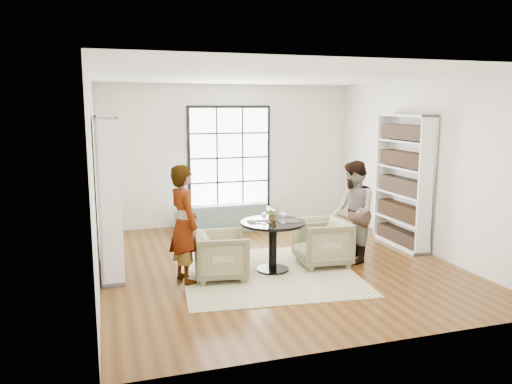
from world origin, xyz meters
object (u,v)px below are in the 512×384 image
object	(u,v)px
armchair_right	(322,242)
person_right	(353,212)
armchair_left	(222,255)
pedestal_table	(273,235)
person_left	(184,224)
sofa	(226,216)
flower_centerpiece	(273,214)
wine_glass_left	(264,215)
wine_glass_right	(283,215)

from	to	relation	value
armchair_right	person_right	distance (m)	0.72
armchair_left	armchair_right	bearing A→B (deg)	-77.98
pedestal_table	armchair_left	distance (m)	0.86
armchair_left	person_left	xyz separation A→B (m)	(-0.55, 0.00, 0.51)
pedestal_table	sofa	size ratio (longest dim) A/B	0.49
armchair_left	person_left	world-z (taller)	person_left
armchair_right	person_left	bearing A→B (deg)	-82.36
armchair_left	sofa	bearing A→B (deg)	-7.86
person_left	flower_centerpiece	size ratio (longest dim) A/B	7.92
wine_glass_left	wine_glass_right	xyz separation A→B (m)	(0.29, -0.04, -0.01)
armchair_right	person_left	size ratio (longest dim) A/B	0.48
sofa	person_right	world-z (taller)	person_right
armchair_right	wine_glass_left	size ratio (longest dim) A/B	4.44
wine_glass_left	person_right	bearing A→B (deg)	6.62
sofa	flower_centerpiece	distance (m)	2.82
pedestal_table	wine_glass_right	bearing A→B (deg)	-53.67
armchair_right	person_left	xyz separation A→B (m)	(-2.25, -0.15, 0.49)
sofa	armchair_right	world-z (taller)	armchair_right
person_left	flower_centerpiece	bearing A→B (deg)	-98.79
pedestal_table	sofa	xyz separation A→B (m)	(-0.06, 2.81, -0.28)
sofa	armchair_right	distance (m)	2.90
pedestal_table	sofa	bearing A→B (deg)	91.26
sofa	wine_glass_left	distance (m)	3.00
flower_centerpiece	wine_glass_left	bearing A→B (deg)	-139.06
pedestal_table	person_right	world-z (taller)	person_right
person_left	sofa	bearing A→B (deg)	-38.81
armchair_left	person_left	size ratio (longest dim) A/B	0.45
armchair_right	pedestal_table	bearing A→B (deg)	-81.52
armchair_left	armchair_right	xyz separation A→B (m)	(1.70, 0.15, 0.02)
flower_centerpiece	person_left	bearing A→B (deg)	-174.54
armchair_right	wine_glass_right	bearing A→B (deg)	-69.79
pedestal_table	flower_centerpiece	world-z (taller)	flower_centerpiece
person_right	wine_glass_left	bearing A→B (deg)	-68.37
armchair_right	person_right	size ratio (longest dim) A/B	0.49
person_left	wine_glass_right	bearing A→B (deg)	-107.07
pedestal_table	armchair_right	xyz separation A→B (m)	(0.86, 0.07, -0.20)
pedestal_table	flower_centerpiece	bearing A→B (deg)	73.03
pedestal_table	wine_glass_left	xyz separation A→B (m)	(-0.18, -0.12, 0.35)
pedestal_table	person_left	size ratio (longest dim) A/B	0.57
person_left	person_right	xyz separation A→B (m)	(2.80, 0.15, -0.02)
armchair_left	wine_glass_right	size ratio (longest dim) A/B	4.47
armchair_left	armchair_right	world-z (taller)	armchair_right
armchair_right	wine_glass_left	distance (m)	1.20
person_left	armchair_left	bearing A→B (deg)	-104.25
armchair_right	armchair_left	bearing A→B (deg)	-81.15
person_left	wine_glass_left	size ratio (longest dim) A/B	9.33
person_right	sofa	bearing A→B (deg)	-136.70
person_left	wine_glass_left	xyz separation A→B (m)	(1.20, -0.04, 0.06)
person_right	wine_glass_left	size ratio (longest dim) A/B	9.07
armchair_left	armchair_right	size ratio (longest dim) A/B	0.94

